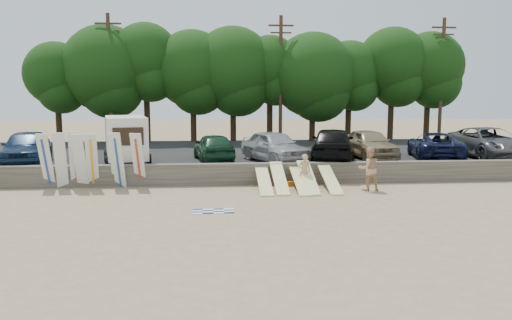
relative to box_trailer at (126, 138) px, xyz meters
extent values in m
plane|color=tan|center=(7.24, -5.38, -2.04)|extent=(120.00, 120.00, 0.00)
cube|color=#6B6356|center=(7.24, -2.38, -1.54)|extent=(44.00, 0.50, 1.00)
cube|color=#282828|center=(7.24, 5.12, -1.69)|extent=(44.00, 14.50, 0.70)
cylinder|color=#382616|center=(-6.85, 12.22, 0.33)|extent=(0.44, 0.44, 3.34)
sphere|color=#1D4A15|center=(-6.85, 12.22, 3.60)|extent=(4.60, 4.60, 4.60)
cylinder|color=#382616|center=(-3.34, 12.22, 0.46)|extent=(0.44, 0.44, 3.59)
sphere|color=#1D4A15|center=(-3.34, 12.22, 3.96)|extent=(6.36, 6.36, 6.36)
cylinder|color=#382616|center=(-0.48, 12.22, 0.75)|extent=(0.44, 0.44, 4.18)
sphere|color=#1D4A15|center=(-0.48, 12.22, 4.84)|extent=(4.96, 4.96, 4.96)
cylinder|color=#382616|center=(2.91, 12.22, 0.46)|extent=(0.44, 0.44, 3.59)
sphere|color=#1D4A15|center=(2.91, 12.22, 3.97)|extent=(5.74, 5.74, 5.74)
cylinder|color=#382616|center=(5.88, 12.22, 0.48)|extent=(0.44, 0.44, 3.63)
sphere|color=#1D4A15|center=(5.88, 12.22, 4.03)|extent=(6.19, 6.19, 6.19)
cylinder|color=#382616|center=(8.64, 12.22, 0.55)|extent=(0.44, 0.44, 3.78)
sphere|color=#1D4A15|center=(8.64, 12.22, 4.24)|extent=(4.51, 4.51, 4.51)
cylinder|color=#382616|center=(11.79, 11.67, 0.32)|extent=(0.44, 0.44, 3.31)
sphere|color=#1D4A15|center=(11.79, 11.67, 3.55)|extent=(6.29, 6.29, 6.29)
cylinder|color=#382616|center=(14.71, 12.22, 0.40)|extent=(0.44, 0.44, 3.48)
sphere|color=#1D4A15|center=(14.71, 12.22, 3.80)|extent=(4.73, 4.73, 4.73)
cylinder|color=#382616|center=(18.05, 12.22, 0.64)|extent=(0.44, 0.44, 3.95)
sphere|color=#1D4A15|center=(18.05, 12.22, 4.51)|extent=(5.39, 5.39, 5.39)
cylinder|color=#382616|center=(20.94, 12.22, 0.56)|extent=(0.44, 0.44, 3.80)
sphere|color=#1D4A15|center=(20.94, 12.22, 4.28)|extent=(5.22, 5.22, 5.22)
cylinder|color=#473321|center=(-2.76, 10.62, 3.16)|extent=(0.26, 0.26, 9.00)
cube|color=#473321|center=(-2.76, 10.62, 6.96)|extent=(1.80, 0.12, 0.12)
cube|color=#473321|center=(-2.76, 10.62, 6.46)|extent=(1.50, 0.10, 0.10)
cylinder|color=#473321|center=(9.24, 10.62, 3.16)|extent=(0.26, 0.26, 9.00)
cube|color=#473321|center=(9.24, 10.62, 6.96)|extent=(1.80, 0.12, 0.12)
cube|color=#473321|center=(9.24, 10.62, 6.46)|extent=(1.50, 0.10, 0.10)
cylinder|color=#473321|center=(21.24, 10.62, 3.16)|extent=(0.26, 0.26, 9.00)
cube|color=#473321|center=(21.24, 10.62, 6.96)|extent=(1.80, 0.12, 0.12)
cube|color=#473321|center=(21.24, 10.62, 6.46)|extent=(1.50, 0.10, 0.10)
cube|color=silver|center=(0.00, 0.01, 0.02)|extent=(2.64, 4.06, 2.06)
cube|color=black|center=(0.41, -1.84, 0.21)|extent=(1.38, 0.34, 0.84)
cylinder|color=black|center=(-0.69, -1.40, -1.03)|extent=(0.32, 0.64, 0.62)
cylinder|color=black|center=(1.22, -0.96, -1.03)|extent=(0.32, 0.64, 0.62)
cylinder|color=black|center=(-1.23, 0.98, -1.03)|extent=(0.32, 0.64, 0.62)
cylinder|color=black|center=(0.69, 1.41, -1.03)|extent=(0.32, 0.64, 0.62)
imported|color=#142948|center=(-4.94, 0.29, -0.48)|extent=(2.92, 5.32, 1.71)
imported|color=#153A22|center=(4.37, 0.81, -0.60)|extent=(2.39, 4.52, 1.47)
imported|color=#A2A2A7|center=(7.49, 0.09, -0.52)|extent=(3.58, 5.14, 1.63)
imported|color=black|center=(10.56, 0.19, -0.43)|extent=(3.39, 5.68, 1.81)
imported|color=#95845F|center=(12.86, 1.16, -0.54)|extent=(2.28, 4.83, 1.60)
imported|color=black|center=(16.35, 0.68, -0.62)|extent=(3.55, 5.56, 1.43)
imported|color=#45474A|center=(19.54, 0.87, -0.51)|extent=(2.79, 5.98, 1.66)
cube|color=white|center=(-3.01, -2.87, -0.78)|extent=(0.59, 0.84, 2.51)
cube|color=white|center=(-2.38, -2.87, -0.76)|extent=(0.55, 0.68, 2.55)
cube|color=white|center=(-1.78, -2.74, -0.75)|extent=(0.55, 0.56, 2.57)
cube|color=white|center=(-1.53, -2.94, -0.79)|extent=(0.54, 0.88, 2.49)
cube|color=white|center=(-1.02, -2.89, -0.79)|extent=(0.62, 0.92, 2.49)
cube|color=white|center=(0.00, -2.81, -0.78)|extent=(0.57, 0.82, 2.52)
cube|color=white|center=(0.10, -2.90, -0.77)|extent=(0.61, 0.78, 2.53)
cube|color=white|center=(0.98, -2.82, -0.79)|extent=(0.61, 0.90, 2.50)
cube|color=#FCF69F|center=(6.53, -3.89, -1.59)|extent=(0.56, 2.90, 0.90)
cube|color=#FCF69F|center=(7.22, -3.81, -1.51)|extent=(0.56, 2.85, 1.06)
cube|color=#FCF69F|center=(8.12, -4.00, -1.60)|extent=(0.56, 2.91, 0.87)
cube|color=#FCF69F|center=(8.49, -3.92, -1.48)|extent=(0.56, 2.83, 1.12)
cube|color=#FCF69F|center=(9.47, -3.91, -1.56)|extent=(0.56, 2.89, 0.95)
imported|color=tan|center=(8.37, -3.64, -1.26)|extent=(0.59, 0.41, 1.55)
imported|color=tan|center=(11.09, -4.33, -1.08)|extent=(0.97, 0.77, 1.91)
cube|color=#227E31|center=(8.54, -3.25, -1.88)|extent=(0.41, 0.34, 0.32)
cube|color=orange|center=(7.81, -2.98, -1.93)|extent=(0.35, 0.31, 0.22)
plane|color=white|center=(4.30, -7.66, -2.03)|extent=(1.51, 1.51, 0.00)
camera|label=1|loc=(4.30, -25.31, 2.18)|focal=35.00mm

